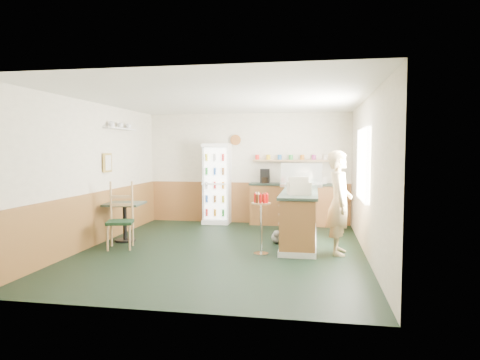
% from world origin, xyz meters
% --- Properties ---
extents(ground, '(6.00, 6.00, 0.00)m').
position_xyz_m(ground, '(0.00, 0.00, 0.00)').
color(ground, black).
rests_on(ground, ground).
extents(room_envelope, '(5.04, 6.02, 2.72)m').
position_xyz_m(room_envelope, '(-0.23, 0.73, 1.52)').
color(room_envelope, beige).
rests_on(room_envelope, ground).
extents(service_counter, '(0.68, 3.01, 1.01)m').
position_xyz_m(service_counter, '(1.35, 1.07, 0.46)').
color(service_counter, '#995731').
rests_on(service_counter, ground).
extents(back_counter, '(2.24, 0.42, 1.69)m').
position_xyz_m(back_counter, '(1.19, 2.80, 0.55)').
color(back_counter, '#995731').
rests_on(back_counter, ground).
extents(drinks_fridge, '(0.65, 0.54, 1.96)m').
position_xyz_m(drinks_fridge, '(-0.73, 2.74, 0.98)').
color(drinks_fridge, white).
rests_on(drinks_fridge, ground).
extents(display_case, '(0.89, 0.47, 0.51)m').
position_xyz_m(display_case, '(1.35, 1.87, 1.26)').
color(display_case, silver).
rests_on(display_case, service_counter).
extents(cash_register, '(0.46, 0.47, 0.22)m').
position_xyz_m(cash_register, '(1.35, 0.22, 1.12)').
color(cash_register, beige).
rests_on(cash_register, service_counter).
extents(shopkeeper, '(0.46, 0.62, 1.79)m').
position_xyz_m(shopkeeper, '(2.05, 0.03, 0.90)').
color(shopkeeper, tan).
rests_on(shopkeeper, ground).
extents(condiment_stand, '(0.34, 0.34, 1.05)m').
position_xyz_m(condiment_stand, '(0.73, -0.20, 0.72)').
color(condiment_stand, silver).
rests_on(condiment_stand, ground).
extents(newspaper_rack, '(0.09, 0.43, 0.51)m').
position_xyz_m(newspaper_rack, '(0.99, 1.00, 0.49)').
color(newspaper_rack, black).
rests_on(newspaper_rack, ground).
extents(cafe_table, '(0.76, 0.76, 0.77)m').
position_xyz_m(cafe_table, '(-2.05, 0.38, 0.54)').
color(cafe_table, black).
rests_on(cafe_table, ground).
extents(cafe_chair, '(0.56, 0.56, 1.22)m').
position_xyz_m(cafe_chair, '(-1.87, -0.11, 0.64)').
color(cafe_chair, black).
rests_on(cafe_chair, ground).
extents(dog_doorstop, '(0.23, 0.29, 0.27)m').
position_xyz_m(dog_doorstop, '(0.93, 0.70, 0.13)').
color(dog_doorstop, gray).
rests_on(dog_doorstop, ground).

